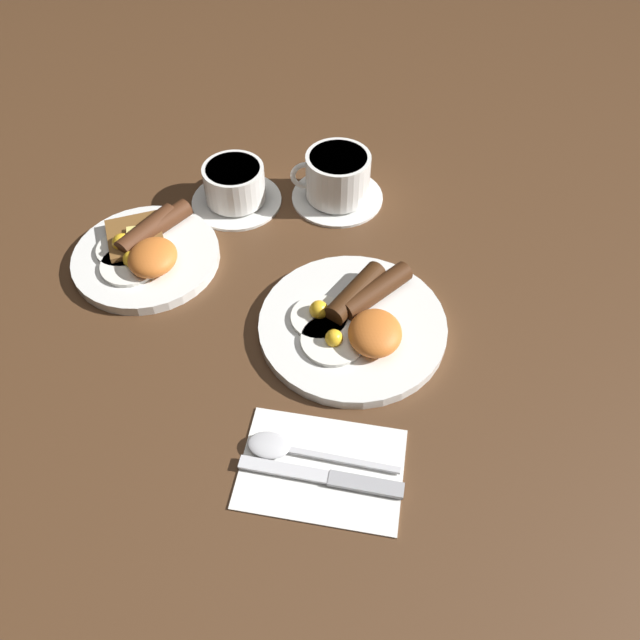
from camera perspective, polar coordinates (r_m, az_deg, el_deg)
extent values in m
plane|color=#4C301C|center=(0.82, 2.96, -0.86)|extent=(3.00, 3.00, 0.00)
cylinder|color=white|center=(0.81, 2.98, -0.53)|extent=(0.24, 0.24, 0.01)
cylinder|color=white|center=(0.78, 1.20, -1.84)|extent=(0.08, 0.08, 0.01)
sphere|color=yellow|center=(0.77, 1.29, -1.67)|extent=(0.02, 0.02, 0.02)
cylinder|color=white|center=(0.81, -0.06, 0.37)|extent=(0.07, 0.07, 0.01)
sphere|color=yellow|center=(0.80, -0.10, 0.95)|extent=(0.02, 0.02, 0.02)
ellipsoid|color=orange|center=(0.77, 5.05, -1.19)|extent=(0.07, 0.07, 0.03)
cylinder|color=#3F2210|center=(0.82, 5.14, 2.68)|extent=(0.10, 0.09, 0.03)
cylinder|color=#391F0D|center=(0.82, 3.27, 2.49)|extent=(0.10, 0.08, 0.03)
cylinder|color=white|center=(0.93, -15.58, 5.56)|extent=(0.21, 0.21, 0.01)
cylinder|color=white|center=(0.91, -16.93, 4.87)|extent=(0.08, 0.08, 0.01)
sphere|color=yellow|center=(0.90, -16.85, 5.34)|extent=(0.02, 0.02, 0.02)
cylinder|color=white|center=(0.93, -17.55, 6.23)|extent=(0.08, 0.08, 0.01)
sphere|color=yellow|center=(0.93, -17.61, 6.68)|extent=(0.03, 0.03, 0.03)
ellipsoid|color=orange|center=(0.89, -15.06, 5.56)|extent=(0.07, 0.07, 0.03)
cylinder|color=#482614|center=(0.94, -14.63, 8.32)|extent=(0.11, 0.08, 0.03)
cylinder|color=#472614|center=(0.93, -15.51, 7.86)|extent=(0.10, 0.07, 0.03)
cube|color=brown|center=(0.94, -16.52, 7.26)|extent=(0.11, 0.11, 0.01)
cube|color=#F4E072|center=(0.93, -16.65, 7.70)|extent=(0.02, 0.02, 0.01)
cylinder|color=white|center=(1.00, 1.59, 11.27)|extent=(0.14, 0.14, 0.01)
cylinder|color=white|center=(0.98, 1.64, 13.06)|extent=(0.10, 0.10, 0.07)
cylinder|color=brown|center=(0.96, 1.69, 14.61)|extent=(0.09, 0.09, 0.00)
torus|color=white|center=(0.97, -1.33, 13.08)|extent=(0.02, 0.05, 0.05)
cylinder|color=white|center=(1.00, -7.63, 10.85)|extent=(0.14, 0.14, 0.01)
cylinder|color=white|center=(0.98, -7.83, 12.30)|extent=(0.09, 0.09, 0.06)
cylinder|color=brown|center=(0.97, -7.99, 13.50)|extent=(0.08, 0.08, 0.00)
torus|color=white|center=(1.01, -6.98, 14.02)|extent=(0.04, 0.01, 0.04)
cube|color=white|center=(0.71, 0.15, -13.37)|extent=(0.14, 0.18, 0.01)
cube|color=silver|center=(0.70, -3.35, -13.49)|extent=(0.02, 0.10, 0.00)
cube|color=#9E9EA3|center=(0.69, 4.22, -14.76)|extent=(0.02, 0.08, 0.01)
ellipsoid|color=silver|center=(0.71, -4.72, -11.33)|extent=(0.04, 0.05, 0.01)
cube|color=silver|center=(0.70, 2.25, -12.69)|extent=(0.02, 0.12, 0.00)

